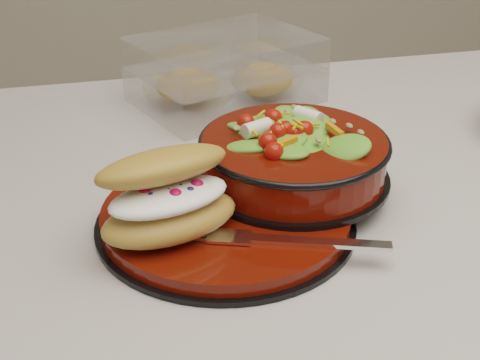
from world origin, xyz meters
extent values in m
cube|color=beige|center=(0.00, 0.00, 0.88)|extent=(1.24, 0.74, 0.04)
cylinder|color=black|center=(-0.13, -0.10, 0.90)|extent=(0.27, 0.27, 0.01)
cylinder|color=#520B02|center=(-0.13, -0.10, 0.91)|extent=(0.25, 0.25, 0.01)
torus|color=black|center=(-0.12, -0.11, 0.92)|extent=(0.14, 0.14, 0.01)
cylinder|color=black|center=(-0.04, -0.05, 0.92)|extent=(0.21, 0.21, 0.01)
cylinder|color=#520B02|center=(-0.04, -0.05, 0.95)|extent=(0.20, 0.20, 0.04)
torus|color=black|center=(-0.04, -0.05, 0.97)|extent=(0.21, 0.21, 0.01)
ellipsoid|color=#468124|center=(-0.04, -0.05, 0.96)|extent=(0.17, 0.17, 0.07)
sphere|color=#AF1107|center=(0.00, -0.05, 1.00)|extent=(0.02, 0.02, 0.02)
sphere|color=#AF1107|center=(-0.02, -0.02, 1.00)|extent=(0.02, 0.02, 0.02)
sphere|color=#AF1107|center=(-0.04, -0.01, 1.00)|extent=(0.02, 0.02, 0.02)
sphere|color=#AF1107|center=(-0.07, -0.02, 1.00)|extent=(0.02, 0.02, 0.02)
sphere|color=#AF1107|center=(-0.09, -0.05, 1.00)|extent=(0.02, 0.02, 0.02)
sphere|color=#AF1107|center=(-0.07, -0.08, 1.00)|extent=(0.02, 0.02, 0.02)
sphere|color=#AF1107|center=(-0.04, -0.09, 1.00)|extent=(0.02, 0.02, 0.02)
sphere|color=#AF1107|center=(-0.02, -0.08, 1.00)|extent=(0.02, 0.02, 0.02)
cylinder|color=silver|center=(-0.02, -0.02, 1.00)|extent=(0.03, 0.04, 0.02)
cylinder|color=silver|center=(-0.08, -0.04, 1.00)|extent=(0.04, 0.03, 0.02)
cube|color=orange|center=(-0.06, -0.08, 1.00)|extent=(0.03, 0.03, 0.01)
cube|color=orange|center=(0.00, -0.06, 1.00)|extent=(0.03, 0.02, 0.01)
ellipsoid|color=#BF823A|center=(-0.19, -0.13, 0.94)|extent=(0.15, 0.11, 0.04)
ellipsoid|color=white|center=(-0.19, -0.13, 0.96)|extent=(0.13, 0.09, 0.02)
ellipsoid|color=#BF823A|center=(-0.19, -0.11, 0.98)|extent=(0.14, 0.10, 0.03)
sphere|color=#BD0D37|center=(-0.21, -0.13, 0.97)|extent=(0.01, 0.01, 0.01)
sphere|color=#BD0D37|center=(-0.19, -0.14, 0.97)|extent=(0.01, 0.01, 0.01)
sphere|color=#BD0D37|center=(-0.16, -0.13, 0.97)|extent=(0.01, 0.01, 0.01)
sphere|color=#191947|center=(-0.20, -0.13, 0.97)|extent=(0.01, 0.01, 0.01)
sphere|color=#191947|center=(-0.18, -0.13, 0.97)|extent=(0.01, 0.01, 0.01)
sphere|color=#191947|center=(-0.19, -0.14, 0.97)|extent=(0.01, 0.01, 0.01)
sphere|color=#191947|center=(-0.17, -0.14, 0.97)|extent=(0.01, 0.01, 0.01)
sphere|color=#191947|center=(-0.21, -0.14, 0.97)|extent=(0.01, 0.01, 0.01)
cube|color=silver|center=(-0.06, -0.18, 0.92)|extent=(0.13, 0.06, 0.00)
cube|color=silver|center=(-0.14, -0.15, 0.92)|extent=(0.05, 0.04, 0.00)
cube|color=white|center=(-0.06, 0.24, 0.93)|extent=(0.29, 0.25, 0.05)
cube|color=white|center=(-0.06, 0.24, 0.97)|extent=(0.29, 0.25, 0.04)
ellipsoid|color=#BF823A|center=(-0.11, 0.24, 0.93)|extent=(0.09, 0.08, 0.05)
ellipsoid|color=#BF823A|center=(0.00, 0.24, 0.93)|extent=(0.09, 0.08, 0.05)
camera|label=1|loc=(-0.25, -0.67, 1.27)|focal=50.00mm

